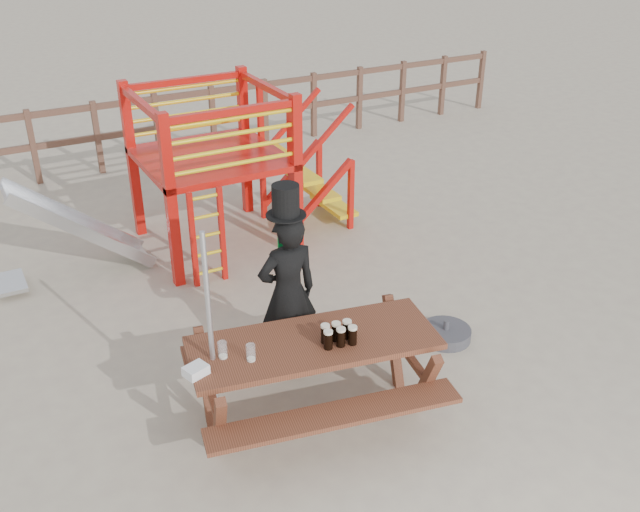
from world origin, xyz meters
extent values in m
plane|color=#B5A98D|center=(0.00, 0.00, 0.00)|extent=(60.00, 60.00, 0.00)
cube|color=brown|center=(0.00, 7.00, 1.10)|extent=(15.00, 0.06, 0.10)
cube|color=brown|center=(0.00, 7.00, 0.60)|extent=(15.00, 0.06, 0.10)
cube|color=brown|center=(-1.50, 7.00, 0.60)|extent=(0.09, 0.09, 1.20)
cube|color=brown|center=(-0.50, 7.00, 0.60)|extent=(0.09, 0.09, 1.20)
cube|color=brown|center=(0.50, 7.00, 0.60)|extent=(0.09, 0.09, 1.20)
cube|color=brown|center=(1.50, 7.00, 0.60)|extent=(0.09, 0.09, 1.20)
cube|color=brown|center=(2.50, 7.00, 0.60)|extent=(0.09, 0.09, 1.20)
cube|color=brown|center=(3.50, 7.00, 0.60)|extent=(0.09, 0.09, 1.20)
cube|color=brown|center=(4.50, 7.00, 0.60)|extent=(0.09, 0.09, 1.20)
cube|color=brown|center=(5.50, 7.00, 0.60)|extent=(0.09, 0.09, 1.20)
cube|color=brown|center=(6.50, 7.00, 0.60)|extent=(0.09, 0.09, 1.20)
cube|color=brown|center=(7.50, 7.00, 0.60)|extent=(0.09, 0.09, 1.20)
cube|color=red|center=(-0.60, 2.80, 1.05)|extent=(0.12, 0.12, 2.10)
cube|color=red|center=(1.00, 2.80, 1.05)|extent=(0.12, 0.12, 2.10)
cube|color=red|center=(-0.60, 4.40, 1.05)|extent=(0.12, 0.12, 2.10)
cube|color=red|center=(1.00, 4.40, 1.05)|extent=(0.12, 0.12, 2.10)
cube|color=red|center=(0.20, 3.60, 1.20)|extent=(1.72, 1.72, 0.08)
cube|color=red|center=(0.20, 2.80, 2.00)|extent=(1.60, 0.08, 0.08)
cube|color=red|center=(0.20, 4.40, 2.00)|extent=(1.60, 0.08, 0.08)
cube|color=red|center=(-0.60, 3.60, 2.00)|extent=(0.08, 1.60, 0.08)
cube|color=red|center=(1.00, 3.60, 2.00)|extent=(0.08, 1.60, 0.08)
cylinder|color=yellow|center=(0.20, 2.80, 1.38)|extent=(1.50, 0.05, 0.05)
cylinder|color=yellow|center=(0.20, 4.40, 1.38)|extent=(1.50, 0.05, 0.05)
cylinder|color=yellow|center=(0.20, 2.80, 1.56)|extent=(1.50, 0.05, 0.05)
cylinder|color=yellow|center=(0.20, 4.40, 1.56)|extent=(1.50, 0.05, 0.05)
cylinder|color=yellow|center=(0.20, 2.80, 1.74)|extent=(1.50, 0.05, 0.05)
cylinder|color=yellow|center=(0.20, 4.40, 1.74)|extent=(1.50, 0.05, 0.05)
cylinder|color=yellow|center=(0.20, 2.80, 1.92)|extent=(1.50, 0.05, 0.05)
cylinder|color=yellow|center=(0.20, 4.40, 1.92)|extent=(1.50, 0.05, 0.05)
cube|color=red|center=(-0.43, 2.65, 0.60)|extent=(0.06, 0.06, 1.20)
cube|color=red|center=(-0.07, 2.65, 0.60)|extent=(0.06, 0.06, 1.20)
cylinder|color=yellow|center=(-0.25, 2.65, 0.15)|extent=(0.36, 0.04, 0.04)
cylinder|color=yellow|center=(-0.25, 2.65, 0.39)|extent=(0.36, 0.04, 0.04)
cylinder|color=yellow|center=(-0.25, 2.65, 0.63)|extent=(0.36, 0.04, 0.04)
cylinder|color=yellow|center=(-0.25, 2.65, 0.87)|extent=(0.36, 0.04, 0.04)
cylinder|color=yellow|center=(-0.25, 2.65, 1.11)|extent=(0.36, 0.04, 0.04)
cube|color=yellow|center=(1.15, 3.60, 1.08)|extent=(0.30, 0.90, 0.06)
cube|color=yellow|center=(1.43, 3.60, 0.78)|extent=(0.30, 0.90, 0.06)
cube|color=yellow|center=(1.71, 3.60, 0.48)|extent=(0.30, 0.90, 0.06)
cube|color=yellow|center=(1.99, 3.60, 0.18)|extent=(0.30, 0.90, 0.06)
cube|color=red|center=(1.55, 3.15, 0.60)|extent=(0.95, 0.08, 0.86)
cube|color=red|center=(1.55, 4.05, 0.60)|extent=(0.95, 0.08, 0.86)
cube|color=silver|center=(-1.50, 3.60, 0.62)|extent=(1.53, 0.55, 1.21)
cube|color=silver|center=(-1.50, 3.33, 0.66)|extent=(1.58, 0.04, 1.28)
cube|color=silver|center=(-1.50, 3.87, 0.66)|extent=(1.58, 0.04, 1.28)
cube|color=silver|center=(-2.40, 3.60, 0.10)|extent=(0.35, 0.55, 0.05)
cube|color=brown|center=(-0.32, -0.10, 0.80)|extent=(2.23, 1.19, 0.05)
cube|color=brown|center=(-0.43, -0.67, 0.48)|extent=(2.14, 0.70, 0.04)
cube|color=brown|center=(-0.21, 0.48, 0.48)|extent=(2.14, 0.70, 0.04)
cube|color=brown|center=(-1.20, 0.08, 0.38)|extent=(0.33, 1.27, 0.76)
cube|color=brown|center=(0.57, -0.27, 0.38)|extent=(0.33, 1.27, 0.76)
imported|color=black|center=(-0.16, 0.72, 0.81)|extent=(0.61, 0.41, 1.63)
cube|color=#0EA037|center=(-0.16, 0.85, 1.01)|extent=(0.07, 0.02, 0.38)
cylinder|color=black|center=(-0.16, 0.72, 1.63)|extent=(0.37, 0.37, 0.01)
cylinder|color=black|center=(-0.16, 0.72, 1.78)|extent=(0.25, 0.25, 0.28)
cube|color=white|center=(-0.16, 0.84, 1.88)|extent=(0.13, 0.01, 0.03)
cylinder|color=#B2B2B7|center=(-1.17, 0.07, 0.99)|extent=(0.04, 0.04, 1.98)
cylinder|color=#3E3D43|center=(1.48, 0.32, 0.06)|extent=(0.53, 0.53, 0.12)
cylinder|color=#3E3D43|center=(1.48, 0.32, 0.17)|extent=(0.06, 0.06, 0.10)
cube|color=white|center=(-1.36, -0.07, 0.86)|extent=(0.21, 0.19, 0.08)
cylinder|color=black|center=(-0.27, -0.26, 0.90)|extent=(0.08, 0.08, 0.15)
cylinder|color=beige|center=(-0.27, -0.26, 0.98)|extent=(0.08, 0.08, 0.02)
cylinder|color=black|center=(-0.16, -0.27, 0.90)|extent=(0.08, 0.08, 0.15)
cylinder|color=beige|center=(-0.16, -0.27, 0.98)|extent=(0.08, 0.08, 0.02)
cylinder|color=black|center=(-0.06, -0.30, 0.90)|extent=(0.08, 0.08, 0.15)
cylinder|color=beige|center=(-0.06, -0.30, 0.98)|extent=(0.08, 0.08, 0.02)
cylinder|color=black|center=(-0.25, -0.17, 0.90)|extent=(0.08, 0.08, 0.15)
cylinder|color=beige|center=(-0.25, -0.17, 0.98)|extent=(0.08, 0.08, 0.02)
cylinder|color=black|center=(-0.15, -0.18, 0.90)|extent=(0.08, 0.08, 0.15)
cylinder|color=beige|center=(-0.15, -0.18, 0.98)|extent=(0.08, 0.08, 0.02)
cylinder|color=black|center=(-0.05, -0.20, 0.90)|extent=(0.08, 0.08, 0.15)
cylinder|color=beige|center=(-0.05, -0.20, 0.98)|extent=(0.08, 0.08, 0.02)
cylinder|color=silver|center=(-1.09, 0.04, 0.90)|extent=(0.08, 0.08, 0.15)
cylinder|color=beige|center=(-1.09, 0.04, 0.83)|extent=(0.07, 0.07, 0.02)
cylinder|color=silver|center=(-0.90, -0.10, 0.90)|extent=(0.08, 0.08, 0.15)
cylinder|color=beige|center=(-0.90, -0.10, 0.83)|extent=(0.07, 0.07, 0.02)
camera|label=1|loc=(-2.69, -4.53, 4.26)|focal=40.00mm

